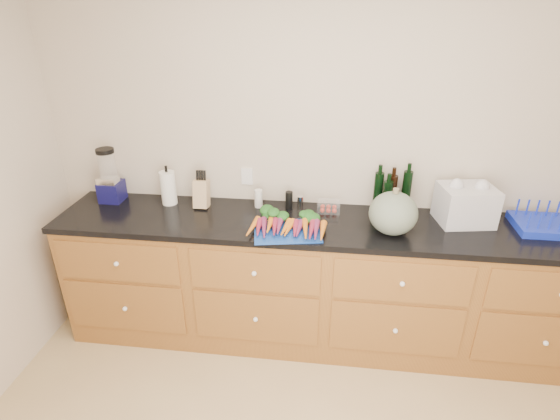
# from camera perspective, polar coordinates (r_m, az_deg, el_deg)

# --- Properties ---
(wall_back) EXTENTS (4.10, 0.05, 2.60)m
(wall_back) POSITION_cam_1_polar(r_m,az_deg,el_deg) (3.03, 6.97, 7.26)
(wall_back) COLOR beige
(wall_back) RESTS_ON ground
(cabinets) EXTENTS (3.60, 0.64, 0.90)m
(cabinets) POSITION_cam_1_polar(r_m,az_deg,el_deg) (3.12, 6.06, -9.67)
(cabinets) COLOR brown
(cabinets) RESTS_ON ground
(countertop) EXTENTS (3.64, 0.62, 0.04)m
(countertop) POSITION_cam_1_polar(r_m,az_deg,el_deg) (2.88, 6.49, -1.99)
(countertop) COLOR black
(countertop) RESTS_ON cabinets
(cutting_board) EXTENTS (0.46, 0.38, 0.01)m
(cutting_board) POSITION_cam_1_polar(r_m,az_deg,el_deg) (2.73, 0.94, -2.76)
(cutting_board) COLOR #1742A0
(cutting_board) RESTS_ON countertop
(carrots) EXTENTS (0.48, 0.33, 0.06)m
(carrots) POSITION_cam_1_polar(r_m,az_deg,el_deg) (2.75, 1.03, -1.83)
(carrots) COLOR orange
(carrots) RESTS_ON cutting_board
(squash) EXTENTS (0.30, 0.30, 0.27)m
(squash) POSITION_cam_1_polar(r_m,az_deg,el_deg) (2.76, 14.57, -0.41)
(squash) COLOR #536252
(squash) RESTS_ON countertop
(blender_appliance) EXTENTS (0.15, 0.15, 0.39)m
(blender_appliance) POSITION_cam_1_polar(r_m,az_deg,el_deg) (3.32, -21.38, 3.86)
(blender_appliance) COLOR #100E45
(blender_appliance) RESTS_ON countertop
(paper_towel) EXTENTS (0.11, 0.11, 0.24)m
(paper_towel) POSITION_cam_1_polar(r_m,az_deg,el_deg) (3.17, -14.38, 2.81)
(paper_towel) COLOR white
(paper_towel) RESTS_ON countertop
(knife_block) EXTENTS (0.10, 0.10, 0.19)m
(knife_block) POSITION_cam_1_polar(r_m,az_deg,el_deg) (3.08, -10.21, 2.12)
(knife_block) COLOR tan
(knife_block) RESTS_ON countertop
(grinder_salt) EXTENTS (0.06, 0.06, 0.13)m
(grinder_salt) POSITION_cam_1_polar(r_m,az_deg,el_deg) (3.04, -2.83, 1.51)
(grinder_salt) COLOR silver
(grinder_salt) RESTS_ON countertop
(grinder_pepper) EXTENTS (0.05, 0.05, 0.13)m
(grinder_pepper) POSITION_cam_1_polar(r_m,az_deg,el_deg) (3.01, 1.19, 1.29)
(grinder_pepper) COLOR black
(grinder_pepper) RESTS_ON countertop
(canister_chrome) EXTENTS (0.04, 0.04, 0.10)m
(canister_chrome) POSITION_cam_1_polar(r_m,az_deg,el_deg) (3.01, 2.66, 0.96)
(canister_chrome) COLOR silver
(canister_chrome) RESTS_ON countertop
(tomato_box) EXTENTS (0.15, 0.12, 0.07)m
(tomato_box) POSITION_cam_1_polar(r_m,az_deg,el_deg) (3.00, 6.37, 0.47)
(tomato_box) COLOR white
(tomato_box) RESTS_ON countertop
(bottles) EXTENTS (0.25, 0.13, 0.30)m
(bottles) POSITION_cam_1_polar(r_m,az_deg,el_deg) (3.03, 14.29, 2.06)
(bottles) COLOR black
(bottles) RESTS_ON countertop
(grocery_bag) EXTENTS (0.37, 0.32, 0.24)m
(grocery_bag) POSITION_cam_1_polar(r_m,az_deg,el_deg) (3.05, 23.07, 0.64)
(grocery_bag) COLOR white
(grocery_bag) RESTS_ON countertop
(dish_rack) EXTENTS (0.39, 0.31, 0.15)m
(dish_rack) POSITION_cam_1_polar(r_m,az_deg,el_deg) (3.23, 31.47, -1.50)
(dish_rack) COLOR #162CC2
(dish_rack) RESTS_ON countertop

